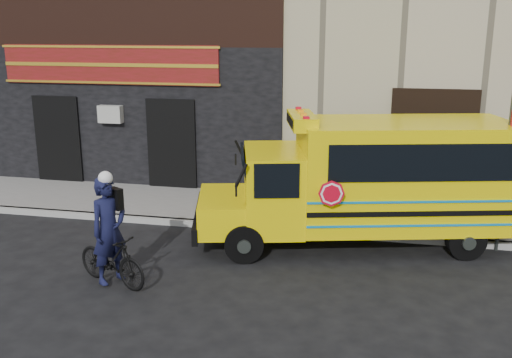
{
  "coord_description": "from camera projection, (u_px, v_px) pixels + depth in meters",
  "views": [
    {
      "loc": [
        2.51,
        -9.89,
        4.66
      ],
      "look_at": [
        0.03,
        1.85,
        1.47
      ],
      "focal_mm": 40.0,
      "sensor_mm": 36.0,
      "label": 1
    }
  ],
  "objects": [
    {
      "name": "ground",
      "position": [
        235.0,
        276.0,
        11.05
      ],
      "size": [
        120.0,
        120.0,
        0.0
      ],
      "primitive_type": "plane",
      "color": "black",
      "rests_on": "ground"
    },
    {
      "name": "curb",
      "position": [
        261.0,
        228.0,
        13.49
      ],
      "size": [
        40.0,
        0.2,
        0.15
      ],
      "primitive_type": "cube",
      "color": "#9F9F9A",
      "rests_on": "ground"
    },
    {
      "name": "cyclist",
      "position": [
        109.0,
        233.0,
        10.5
      ],
      "size": [
        0.77,
        0.88,
        2.02
      ],
      "primitive_type": "imported",
      "rotation": [
        0.0,
        0.0,
        1.08
      ],
      "color": "black",
      "rests_on": "ground"
    },
    {
      "name": "bicycle",
      "position": [
        111.0,
        259.0,
        10.58
      ],
      "size": [
        1.74,
        1.07,
        1.01
      ],
      "primitive_type": "imported",
      "rotation": [
        0.0,
        0.0,
        1.19
      ],
      "color": "black",
      "rests_on": "ground"
    },
    {
      "name": "sign_pole",
      "position": [
        506.0,
        164.0,
        11.84
      ],
      "size": [
        0.08,
        0.31,
        3.5
      ],
      "color": "#3E453F",
      "rests_on": "ground"
    },
    {
      "name": "school_bus",
      "position": [
        373.0,
        178.0,
        12.36
      ],
      "size": [
        7.21,
        3.74,
        2.92
      ],
      "color": "black",
      "rests_on": "ground"
    },
    {
      "name": "sidewalk",
      "position": [
        273.0,
        209.0,
        14.91
      ],
      "size": [
        40.0,
        3.0,
        0.15
      ],
      "primitive_type": "cube",
      "color": "slate",
      "rests_on": "ground"
    }
  ]
}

